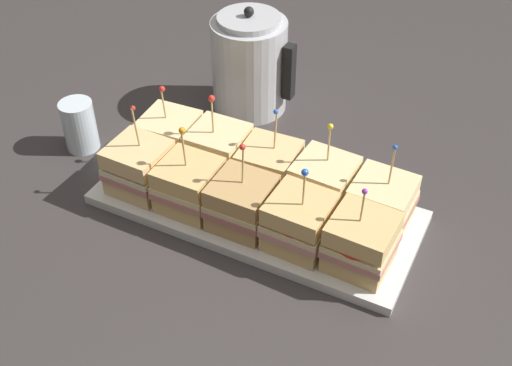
% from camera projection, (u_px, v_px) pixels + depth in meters
% --- Properties ---
extents(ground_plane, '(6.00, 6.00, 0.00)m').
position_uv_depth(ground_plane, '(256.00, 211.00, 1.12)').
color(ground_plane, '#383333').
extents(serving_platter, '(0.56, 0.23, 0.02)m').
position_uv_depth(serving_platter, '(256.00, 207.00, 1.12)').
color(serving_platter, silver).
rests_on(serving_platter, ground_plane).
extents(sandwich_front_far_left, '(0.10, 0.10, 0.17)m').
position_uv_depth(sandwich_front_far_left, '(139.00, 167.00, 1.12)').
color(sandwich_front_far_left, '#DBB77A').
rests_on(sandwich_front_far_left, serving_platter).
extents(sandwich_front_left, '(0.10, 0.10, 0.16)m').
position_uv_depth(sandwich_front_left, '(189.00, 185.00, 1.08)').
color(sandwich_front_left, tan).
rests_on(sandwich_front_left, serving_platter).
extents(sandwich_front_center, '(0.10, 0.10, 0.16)m').
position_uv_depth(sandwich_front_center, '(242.00, 203.00, 1.05)').
color(sandwich_front_center, tan).
rests_on(sandwich_front_center, serving_platter).
extents(sandwich_front_right, '(0.10, 0.10, 0.16)m').
position_uv_depth(sandwich_front_right, '(299.00, 222.00, 1.01)').
color(sandwich_front_right, tan).
rests_on(sandwich_front_right, serving_platter).
extents(sandwich_front_far_right, '(0.10, 0.10, 0.15)m').
position_uv_depth(sandwich_front_far_right, '(361.00, 242.00, 0.98)').
color(sandwich_front_far_right, tan).
rests_on(sandwich_front_far_right, serving_platter).
extents(sandwich_back_far_left, '(0.10, 0.10, 0.15)m').
position_uv_depth(sandwich_back_far_left, '(170.00, 137.00, 1.19)').
color(sandwich_back_far_left, beige).
rests_on(sandwich_back_far_left, serving_platter).
extents(sandwich_back_left, '(0.10, 0.10, 0.17)m').
position_uv_depth(sandwich_back_left, '(218.00, 151.00, 1.15)').
color(sandwich_back_left, beige).
rests_on(sandwich_back_left, serving_platter).
extents(sandwich_back_center, '(0.10, 0.10, 0.16)m').
position_uv_depth(sandwich_back_center, '(269.00, 168.00, 1.12)').
color(sandwich_back_center, '#DBB77A').
rests_on(sandwich_back_center, serving_platter).
extents(sandwich_back_right, '(0.11, 0.11, 0.16)m').
position_uv_depth(sandwich_back_right, '(324.00, 184.00, 1.08)').
color(sandwich_back_right, beige).
rests_on(sandwich_back_right, serving_platter).
extents(sandwich_back_far_right, '(0.10, 0.10, 0.16)m').
position_uv_depth(sandwich_back_far_right, '(381.00, 203.00, 1.05)').
color(sandwich_back_far_right, beige).
rests_on(sandwich_back_far_right, serving_platter).
extents(kettle_steel, '(0.18, 0.15, 0.23)m').
position_uv_depth(kettle_steel, '(250.00, 64.00, 1.31)').
color(kettle_steel, '#B7BABF').
rests_on(kettle_steel, ground_plane).
extents(drinking_glass, '(0.06, 0.06, 0.10)m').
position_uv_depth(drinking_glass, '(79.00, 125.00, 1.23)').
color(drinking_glass, silver).
rests_on(drinking_glass, ground_plane).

